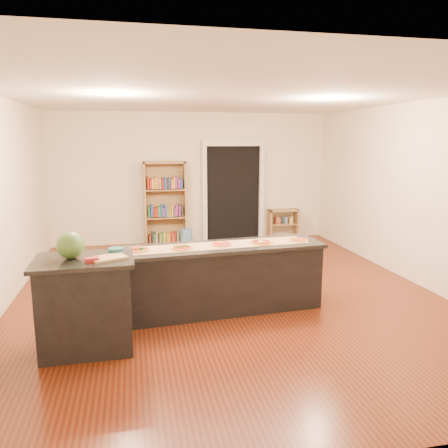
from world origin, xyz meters
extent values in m
cube|color=#EFE3C9|center=(0.00, 0.00, 1.40)|extent=(6.00, 7.00, 2.80)
cube|color=#58220F|center=(0.00, 0.00, 0.00)|extent=(6.00, 7.00, 0.01)
cube|color=white|center=(0.00, 0.00, 2.80)|extent=(6.00, 7.00, 0.01)
cube|color=black|center=(0.90, 3.48, 1.05)|extent=(1.20, 0.02, 2.10)
cube|color=silver|center=(0.25, 3.44, 1.05)|extent=(0.10, 0.08, 2.10)
cube|color=silver|center=(1.55, 3.44, 1.05)|extent=(0.10, 0.08, 2.10)
cube|color=silver|center=(0.90, 3.44, 2.15)|extent=(1.40, 0.08, 0.12)
cube|color=black|center=(-0.20, -0.59, 0.41)|extent=(2.58, 0.65, 0.83)
cube|color=black|center=(-0.20, -0.59, 0.85)|extent=(2.65, 0.72, 0.05)
cube|color=black|center=(-1.82, -1.37, 0.48)|extent=(0.93, 0.65, 0.96)
cube|color=black|center=(-1.82, -1.37, 0.98)|extent=(1.01, 0.74, 0.04)
cube|color=#A4804F|center=(-0.62, 3.29, 0.89)|extent=(0.89, 0.32, 1.78)
cube|color=#A4804F|center=(2.03, 3.30, 0.34)|extent=(0.68, 0.29, 0.68)
cylinder|color=#5C8FCF|center=(-0.21, 3.06, 0.18)|extent=(0.25, 0.25, 0.37)
cube|color=tan|center=(-0.20, -0.58, 0.88)|extent=(2.33, 0.60, 0.00)
sphere|color=#144214|center=(-1.95, -1.35, 1.14)|extent=(0.28, 0.28, 0.28)
cube|color=tan|center=(-1.57, -1.45, 1.01)|extent=(0.42, 0.36, 0.02)
cube|color=maroon|center=(-1.72, -1.54, 1.03)|extent=(0.15, 0.12, 0.05)
cylinder|color=#195966|center=(-1.50, -1.23, 1.03)|extent=(0.16, 0.16, 0.06)
cylinder|color=#C8864D|center=(-1.25, -0.66, 0.89)|extent=(0.30, 0.30, 0.02)
cylinder|color=#A5190C|center=(-1.25, -0.66, 0.90)|extent=(0.24, 0.24, 0.00)
cylinder|color=#C8864D|center=(-0.72, -0.67, 0.89)|extent=(0.30, 0.30, 0.02)
cylinder|color=#A5190C|center=(-0.72, -0.67, 0.90)|extent=(0.24, 0.24, 0.00)
cylinder|color=#C8864D|center=(-0.20, -0.57, 0.89)|extent=(0.29, 0.29, 0.02)
cylinder|color=#A5190C|center=(-0.20, -0.57, 0.90)|extent=(0.24, 0.24, 0.00)
cylinder|color=#C8864D|center=(0.34, -0.59, 0.89)|extent=(0.31, 0.31, 0.02)
cylinder|color=#A5190C|center=(0.34, -0.59, 0.90)|extent=(0.25, 0.25, 0.00)
cylinder|color=#C8864D|center=(0.86, -0.55, 0.89)|extent=(0.24, 0.24, 0.02)
cylinder|color=#A5190C|center=(0.86, -0.55, 0.90)|extent=(0.20, 0.20, 0.00)
camera|label=1|loc=(-1.30, -5.95, 2.20)|focal=35.00mm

